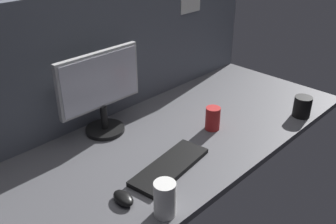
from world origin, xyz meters
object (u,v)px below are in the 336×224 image
Objects in this scene: mouse at (123,198)px; mug_ceramic_white at (165,199)px; mug_red_plastic at (213,118)px; monitor at (101,89)px; keyboard at (170,167)px; mug_black_travel at (302,107)px.

mouse is 16.40cm from mug_ceramic_white.
mouse is 0.87× the size of mug_red_plastic.
mouse is (-25.09, -44.07, -19.37)cm from monitor.
monitor is at bearing 82.42° from keyboard.
keyboard is at bearing -168.28° from mug_red_plastic.
mouse is 0.93× the size of mug_black_travel.
mug_red_plastic is at bearing -43.55° from monitor.
mug_red_plastic is at bearing 23.27° from mug_ceramic_white.
mug_black_travel is (77.05, -16.22, 4.17)cm from keyboard.
mug_ceramic_white is (6.02, -14.50, 4.74)cm from mouse.
monitor is at bearing 66.36° from mouse.
mug_black_travel reaches higher than keyboard.
keyboard is 3.85× the size of mouse.
mug_black_travel is at bearing -19.76° from keyboard.
keyboard is 2.87× the size of mug_ceramic_white.
mug_black_travel is (102.34, -14.36, 3.47)cm from mouse.
keyboard is 3.58× the size of mug_black_travel.
keyboard is at bearing 10.22° from mouse.
mug_red_plastic is 60.47cm from mug_ceramic_white.
keyboard is (0.21, -42.20, -20.07)cm from monitor.
keyboard is at bearing 40.33° from mug_ceramic_white.
mouse is at bearing -119.65° from monitor.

